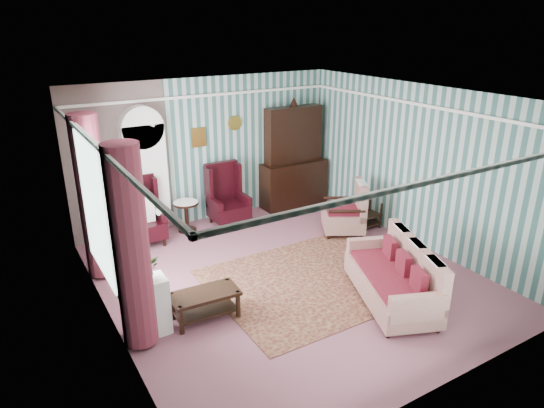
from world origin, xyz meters
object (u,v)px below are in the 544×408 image
seated_woman (142,214)px  coffee_table (206,305)px  wingback_right (228,196)px  nest_table (367,214)px  plant_stand (147,307)px  bookcase (146,179)px  dresser_hutch (294,154)px  wingback_left (142,212)px  sofa (392,270)px  round_side_table (187,217)px  floral_armchair (344,210)px

seated_woman → coffee_table: (-0.01, -2.83, -0.38)m
wingback_right → nest_table: (2.32, -1.55, -0.35)m
plant_stand → nest_table: bearing=13.8°
bookcase → seated_woman: size_ratio=1.90×
dresser_hutch → seated_woman: bearing=-175.6°
bookcase → wingback_left: (-0.25, -0.39, -0.50)m
coffee_table → bookcase: bearing=85.4°
wingback_left → sofa: size_ratio=0.66×
nest_table → wingback_right: bearing=146.3°
wingback_left → coffee_table: bearing=-90.2°
plant_stand → round_side_table: bearing=59.6°
bookcase → dresser_hutch: dresser_hutch is taller
plant_stand → coffee_table: (0.79, -0.08, -0.19)m
wingback_left → sofa: 4.57m
wingback_left → plant_stand: bearing=-106.2°
dresser_hutch → coffee_table: 4.78m
floral_armchair → sofa: bearing=-173.1°
coffee_table → floral_armchair: bearing=20.8°
wingback_left → sofa: (2.50, -3.82, -0.10)m
wingback_right → coffee_table: size_ratio=1.34×
bookcase → round_side_table: (0.65, -0.24, -0.82)m
wingback_right → sofa: wingback_right is taller
plant_stand → sofa: sofa is taller
nest_table → coffee_table: bearing=-162.6°
bookcase → sofa: size_ratio=1.19×
sofa → seated_woman: bearing=55.2°
dresser_hutch → nest_table: bearing=-72.6°
wingback_right → sofa: bearing=-78.9°
coffee_table → sofa: bearing=-21.7°
wingback_left → round_side_table: size_ratio=2.08×
seated_woman → plant_stand: (-0.80, -2.75, -0.19)m
seated_woman → nest_table: size_ratio=2.19×
plant_stand → floral_armchair: size_ratio=0.84×
nest_table → wingback_left: bearing=159.2°
wingback_right → sofa: 3.90m
bookcase → coffee_table: size_ratio=2.40×
plant_stand → floral_armchair: (4.29, 1.25, 0.08)m
dresser_hutch → plant_stand: bearing=-144.9°
bookcase → round_side_table: bearing=-20.3°
wingback_left → plant_stand: size_ratio=1.56×
round_side_table → nest_table: 3.60m
plant_stand → floral_armchair: bearing=16.3°
sofa → floral_armchair: 2.53m
bookcase → dresser_hutch: (3.25, -0.12, 0.06)m
wingback_right → nest_table: wingback_right is taller
round_side_table → wingback_right: bearing=-10.0°
sofa → floral_armchair: size_ratio=1.99×
wingback_right → sofa: (0.75, -3.82, -0.10)m
sofa → round_side_table: bearing=43.9°
seated_woman → sofa: seated_woman is taller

